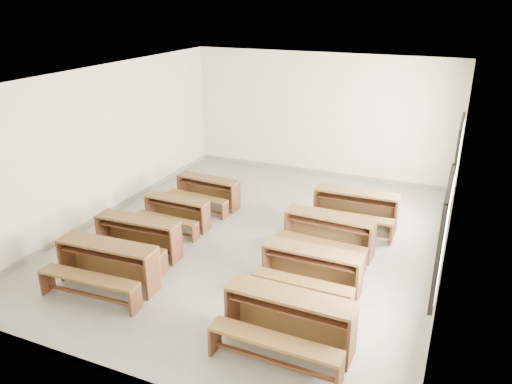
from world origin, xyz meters
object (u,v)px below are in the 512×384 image
at_px(desk_set_1, 137,235).
at_px(desk_set_5, 311,268).
at_px(desk_set_3, 207,190).
at_px(desk_set_2, 176,211).
at_px(desk_set_6, 328,231).
at_px(desk_set_0, 106,262).
at_px(desk_set_4, 288,318).
at_px(desk_set_7, 355,207).

distance_m(desk_set_1, desk_set_5, 3.30).
height_order(desk_set_3, desk_set_5, desk_set_5).
relative_size(desk_set_2, desk_set_6, 0.83).
distance_m(desk_set_2, desk_set_5, 3.50).
bearing_deg(desk_set_0, desk_set_4, -7.73).
height_order(desk_set_0, desk_set_4, desk_set_4).
distance_m(desk_set_2, desk_set_6, 3.20).
height_order(desk_set_4, desk_set_6, desk_set_4).
relative_size(desk_set_2, desk_set_5, 0.87).
bearing_deg(desk_set_4, desk_set_7, 91.67).
bearing_deg(desk_set_6, desk_set_4, -82.39).
distance_m(desk_set_1, desk_set_4, 3.70).
distance_m(desk_set_0, desk_set_1, 1.10).
relative_size(desk_set_6, desk_set_7, 0.99).
height_order(desk_set_5, desk_set_7, desk_set_7).
distance_m(desk_set_1, desk_set_2, 1.33).
xyz_separation_m(desk_set_0, desk_set_4, (3.26, -0.26, 0.02)).
height_order(desk_set_3, desk_set_6, desk_set_6).
bearing_deg(desk_set_6, desk_set_3, 163.93).
height_order(desk_set_4, desk_set_7, desk_set_4).
height_order(desk_set_0, desk_set_1, desk_set_0).
xyz_separation_m(desk_set_4, desk_set_6, (-0.24, 2.85, -0.03)).
relative_size(desk_set_1, desk_set_3, 1.07).
bearing_deg(desk_set_0, desk_set_2, 90.93).
bearing_deg(desk_set_0, desk_set_5, 18.21).
xyz_separation_m(desk_set_1, desk_set_5, (3.29, 0.13, -0.00)).
bearing_deg(desk_set_2, desk_set_4, -36.66).
bearing_deg(desk_set_7, desk_set_0, -130.49).
bearing_deg(desk_set_5, desk_set_4, -83.86).
relative_size(desk_set_0, desk_set_5, 1.09).
relative_size(desk_set_2, desk_set_7, 0.82).
distance_m(desk_set_3, desk_set_4, 5.18).
bearing_deg(desk_set_0, desk_set_6, 37.44).
bearing_deg(desk_set_2, desk_set_1, -89.07).
distance_m(desk_set_0, desk_set_2, 2.43).
distance_m(desk_set_0, desk_set_4, 3.27).
height_order(desk_set_1, desk_set_4, desk_set_4).
relative_size(desk_set_3, desk_set_7, 0.89).
xyz_separation_m(desk_set_4, desk_set_5, (-0.15, 1.48, -0.04)).
height_order(desk_set_2, desk_set_7, desk_set_7).
height_order(desk_set_1, desk_set_7, desk_set_7).
xyz_separation_m(desk_set_1, desk_set_4, (3.44, -1.35, 0.04)).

